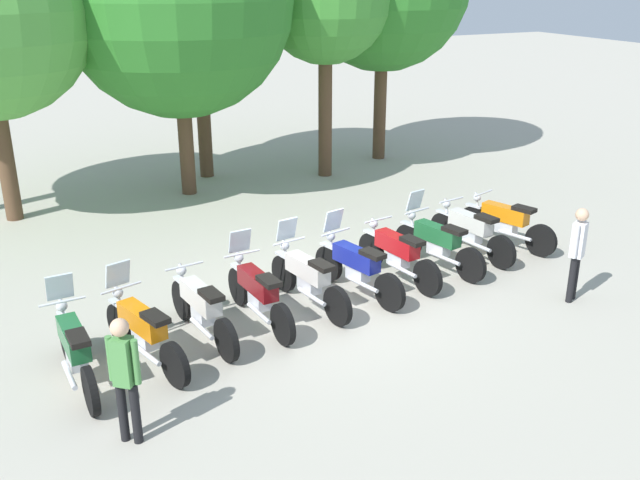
# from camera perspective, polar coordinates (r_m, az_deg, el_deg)

# --- Properties ---
(ground_plane) EXTENTS (80.00, 80.00, 0.00)m
(ground_plane) POSITION_cam_1_polar(r_m,az_deg,el_deg) (11.98, 1.03, -4.80)
(ground_plane) COLOR #ADA899
(motorcycle_0) EXTENTS (0.62, 2.19, 1.37)m
(motorcycle_0) POSITION_cam_1_polar(r_m,az_deg,el_deg) (10.02, -19.19, -8.27)
(motorcycle_0) COLOR black
(motorcycle_0) RESTS_ON ground_plane
(motorcycle_1) EXTENTS (0.83, 2.13, 1.37)m
(motorcycle_1) POSITION_cam_1_polar(r_m,az_deg,el_deg) (10.23, -14.10, -7.05)
(motorcycle_1) COLOR black
(motorcycle_1) RESTS_ON ground_plane
(motorcycle_2) EXTENTS (0.62, 2.18, 0.99)m
(motorcycle_2) POSITION_cam_1_polar(r_m,az_deg,el_deg) (10.73, -9.54, -5.38)
(motorcycle_2) COLOR black
(motorcycle_2) RESTS_ON ground_plane
(motorcycle_3) EXTENTS (0.62, 2.19, 1.37)m
(motorcycle_3) POSITION_cam_1_polar(r_m,az_deg,el_deg) (11.07, -5.04, -4.20)
(motorcycle_3) COLOR black
(motorcycle_3) RESTS_ON ground_plane
(motorcycle_4) EXTENTS (0.65, 2.17, 1.37)m
(motorcycle_4) POSITION_cam_1_polar(r_m,az_deg,el_deg) (11.54, -1.00, -3.01)
(motorcycle_4) COLOR black
(motorcycle_4) RESTS_ON ground_plane
(motorcycle_5) EXTENTS (0.75, 2.15, 1.37)m
(motorcycle_5) POSITION_cam_1_polar(r_m,az_deg,el_deg) (11.98, 2.94, -2.10)
(motorcycle_5) COLOR black
(motorcycle_5) RESTS_ON ground_plane
(motorcycle_6) EXTENTS (0.62, 2.18, 0.99)m
(motorcycle_6) POSITION_cam_1_polar(r_m,az_deg,el_deg) (12.61, 6.26, -1.07)
(motorcycle_6) COLOR black
(motorcycle_6) RESTS_ON ground_plane
(motorcycle_7) EXTENTS (0.72, 2.16, 1.37)m
(motorcycle_7) POSITION_cam_1_polar(r_m,az_deg,el_deg) (13.19, 9.43, -0.14)
(motorcycle_7) COLOR black
(motorcycle_7) RESTS_ON ground_plane
(motorcycle_8) EXTENTS (0.62, 2.18, 0.99)m
(motorcycle_8) POSITION_cam_1_polar(r_m,az_deg,el_deg) (13.92, 12.05, 0.76)
(motorcycle_8) COLOR black
(motorcycle_8) RESTS_ON ground_plane
(motorcycle_9) EXTENTS (0.90, 2.10, 0.99)m
(motorcycle_9) POSITION_cam_1_polar(r_m,az_deg,el_deg) (14.56, 14.73, 1.44)
(motorcycle_9) COLOR black
(motorcycle_9) RESTS_ON ground_plane
(person_0) EXTENTS (0.36, 0.32, 1.62)m
(person_0) POSITION_cam_1_polar(r_m,az_deg,el_deg) (8.47, -15.50, -10.24)
(person_0) COLOR black
(person_0) RESTS_ON ground_plane
(person_1) EXTENTS (0.39, 0.29, 1.63)m
(person_1) POSITION_cam_1_polar(r_m,az_deg,el_deg) (12.32, 20.07, -0.60)
(person_1) COLOR black
(person_1) RESTS_ON ground_plane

